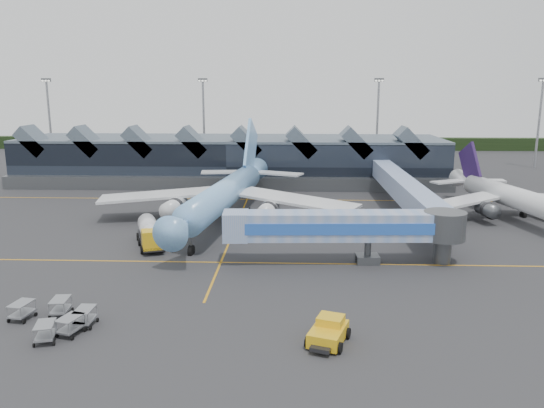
{
  "coord_description": "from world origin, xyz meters",
  "views": [
    {
      "loc": [
        8.32,
        -66.68,
        19.86
      ],
      "look_at": [
        5.62,
        1.33,
        5.0
      ],
      "focal_mm": 35.0,
      "sensor_mm": 36.0,
      "label": 1
    }
  ],
  "objects_px": {
    "regional_jet": "(508,196)",
    "main_airliner": "(227,192)",
    "pushback_tug": "(328,332)",
    "jet_bridge": "(358,227)",
    "fuel_truck": "(150,231)"
  },
  "relations": [
    {
      "from": "regional_jet",
      "to": "main_airliner",
      "type": "bearing_deg",
      "value": 172.35
    },
    {
      "from": "pushback_tug",
      "to": "jet_bridge",
      "type": "bearing_deg",
      "value": 96.18
    },
    {
      "from": "jet_bridge",
      "to": "fuel_truck",
      "type": "height_order",
      "value": "jet_bridge"
    },
    {
      "from": "fuel_truck",
      "to": "main_airliner",
      "type": "bearing_deg",
      "value": 37.48
    },
    {
      "from": "main_airliner",
      "to": "pushback_tug",
      "type": "bearing_deg",
      "value": -64.05
    },
    {
      "from": "main_airliner",
      "to": "jet_bridge",
      "type": "relative_size",
      "value": 1.68
    },
    {
      "from": "main_airliner",
      "to": "regional_jet",
      "type": "distance_m",
      "value": 43.72
    },
    {
      "from": "regional_jet",
      "to": "jet_bridge",
      "type": "bearing_deg",
      "value": -150.76
    },
    {
      "from": "fuel_truck",
      "to": "pushback_tug",
      "type": "xyz_separation_m",
      "value": [
        21.34,
        -26.06,
        -0.99
      ]
    },
    {
      "from": "regional_jet",
      "to": "fuel_truck",
      "type": "bearing_deg",
      "value": -174.25
    },
    {
      "from": "regional_jet",
      "to": "fuel_truck",
      "type": "relative_size",
      "value": 3.25
    },
    {
      "from": "jet_bridge",
      "to": "fuel_truck",
      "type": "relative_size",
      "value": 2.8
    },
    {
      "from": "fuel_truck",
      "to": "regional_jet",
      "type": "bearing_deg",
      "value": -2.31
    },
    {
      "from": "regional_jet",
      "to": "pushback_tug",
      "type": "bearing_deg",
      "value": -137.78
    },
    {
      "from": "jet_bridge",
      "to": "fuel_truck",
      "type": "xyz_separation_m",
      "value": [
        -25.95,
        6.12,
        -2.41
      ]
    }
  ]
}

